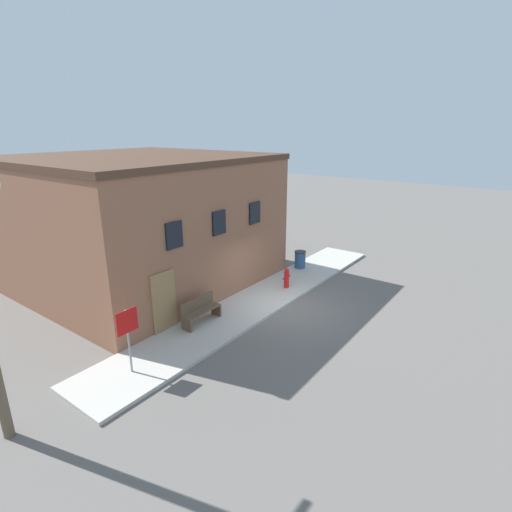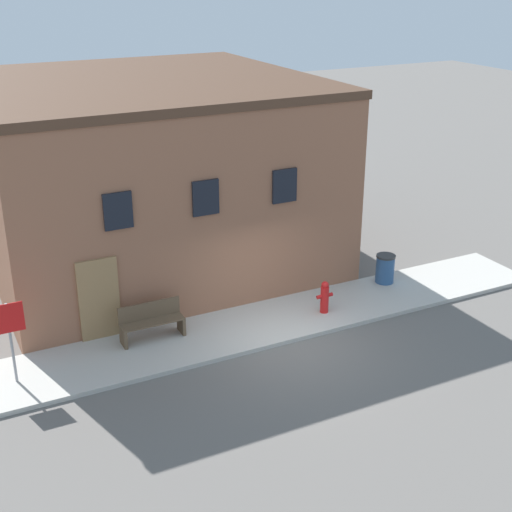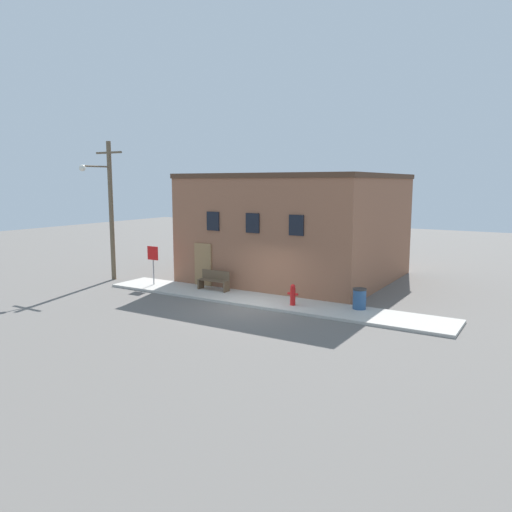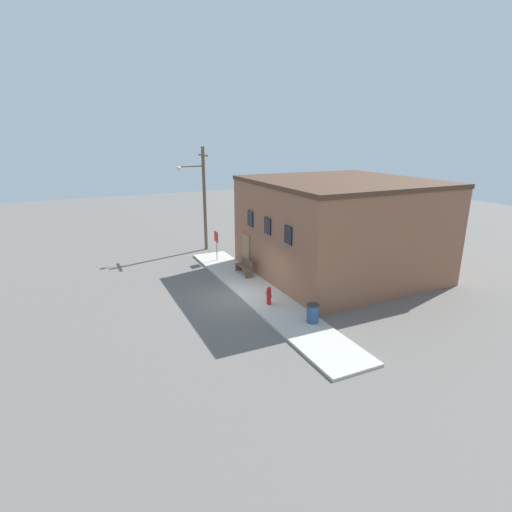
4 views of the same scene
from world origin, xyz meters
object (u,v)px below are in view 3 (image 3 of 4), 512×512
Objects in this scene: stop_sign at (153,258)px; utility_pole at (109,205)px; bench at (214,280)px; fire_hydrant at (293,295)px; trash_bin at (359,299)px.

stop_sign is 0.26× the size of utility_pole.
bench is (3.34, 0.53, -0.89)m from stop_sign.
bench is (-4.53, 0.71, 0.01)m from fire_hydrant.
stop_sign is at bearing -176.36° from trash_bin.
utility_pole is at bearing 178.14° from fire_hydrant.
bench reaches higher than fire_hydrant.
stop_sign is at bearing 178.68° from fire_hydrant.
stop_sign is at bearing -3.21° from utility_pole.
fire_hydrant is 1.06× the size of trash_bin.
trash_bin is (10.44, 0.66, -0.92)m from stop_sign.
trash_bin is at bearing 1.06° from bench.
trash_bin is (2.57, 0.85, -0.02)m from fire_hydrant.
bench is at bearing 171.05° from fire_hydrant.
bench is 1.88× the size of trash_bin.
fire_hydrant is 0.46× the size of stop_sign.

